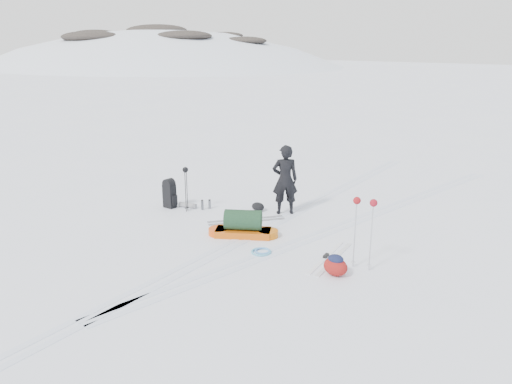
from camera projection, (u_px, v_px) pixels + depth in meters
ground at (257, 232)px, 11.83m from camera, size 200.00×200.00×0.00m
ski_tracks at (300, 227)px, 12.10m from camera, size 3.38×17.97×0.01m
skier at (285, 180)px, 12.87m from camera, size 0.78×0.78×1.83m
pulk_sled at (243, 226)px, 11.53m from camera, size 1.62×1.28×0.63m
expedition_rucksack at (172, 194)px, 13.48m from camera, size 0.82×0.55×0.81m
ski_poles_black at (186, 175)px, 13.01m from camera, size 0.15×0.18×1.21m
ski_poles_silver at (365, 210)px, 9.57m from camera, size 0.46×0.22×1.47m
touring_skis_grey at (246, 220)px, 12.57m from camera, size 1.39×1.74×0.07m
touring_skis_white at (330, 258)px, 10.38m from camera, size 0.60×1.89×0.07m
rope_coil at (262, 251)px, 10.67m from camera, size 0.57×0.57×0.05m
small_daypack at (336, 265)px, 9.59m from camera, size 0.59×0.52×0.42m
thermos_pair at (206, 205)px, 13.41m from camera, size 0.18×0.27×0.27m
stuff_sack at (258, 207)px, 13.29m from camera, size 0.38×0.29×0.23m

